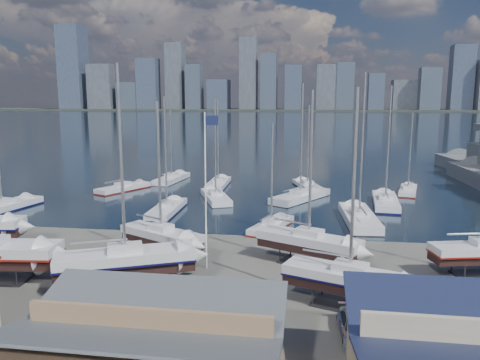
# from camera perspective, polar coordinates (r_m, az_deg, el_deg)

# --- Properties ---
(ground) EXTENTS (1400.00, 1400.00, 0.00)m
(ground) POSITION_cam_1_polar(r_m,az_deg,el_deg) (38.71, -2.89, -10.88)
(ground) COLOR #605E59
(ground) RESTS_ON ground
(water) EXTENTS (1400.00, 600.00, 0.40)m
(water) POSITION_cam_1_polar(r_m,az_deg,el_deg) (345.85, 7.39, 7.36)
(water) COLOR #1A2D3C
(water) RESTS_ON ground
(far_shore) EXTENTS (1400.00, 80.00, 2.20)m
(far_shore) POSITION_cam_1_polar(r_m,az_deg,el_deg) (605.68, 7.93, 8.44)
(far_shore) COLOR #2D332D
(far_shore) RESTS_ON ground
(skyline) EXTENTS (639.14, 43.80, 107.69)m
(skyline) POSITION_cam_1_polar(r_m,az_deg,el_deg) (599.99, 7.25, 12.08)
(skyline) COLOR #475166
(skyline) RESTS_ON far_shore
(shed_grey) EXTENTS (12.60, 8.40, 4.17)m
(shed_grey) POSITION_cam_1_polar(r_m,az_deg,el_deg) (23.76, -11.04, -19.32)
(shed_grey) COLOR #8C6B4C
(shed_grey) RESTS_ON ground
(sailboat_cradle_2) EXTENTS (8.25, 5.91, 13.51)m
(sailboat_cradle_2) POSITION_cam_1_polar(r_m,az_deg,el_deg) (41.58, -9.60, -6.71)
(sailboat_cradle_2) COLOR #2D2D33
(sailboat_cradle_2) RESTS_ON ground
(sailboat_cradle_3) EXTENTS (10.24, 6.64, 16.11)m
(sailboat_cradle_3) POSITION_cam_1_polar(r_m,az_deg,el_deg) (35.55, -13.78, -9.51)
(sailboat_cradle_3) COLOR #2D2D33
(sailboat_cradle_3) RESTS_ON ground
(sailboat_cradle_4) EXTENTS (8.96, 5.97, 14.42)m
(sailboat_cradle_4) POSITION_cam_1_polar(r_m,az_deg,el_deg) (39.53, 8.38, -7.48)
(sailboat_cradle_4) COLOR #2D2D33
(sailboat_cradle_4) RESTS_ON ground
(sailboat_cradle_5) EXTENTS (9.15, 5.42, 14.42)m
(sailboat_cradle_5) POSITION_cam_1_polar(r_m,az_deg,el_deg) (32.26, 13.24, -11.68)
(sailboat_cradle_5) COLOR #2D2D33
(sailboat_cradle_5) RESTS_ON ground
(sailboat_moored_0) EXTENTS (5.01, 11.29, 16.32)m
(sailboat_moored_0) POSITION_cam_1_polar(r_m,az_deg,el_deg) (65.03, -26.98, -3.16)
(sailboat_moored_0) COLOR black
(sailboat_moored_0) RESTS_ON water
(sailboat_moored_1) EXTENTS (6.35, 9.35, 13.69)m
(sailboat_moored_1) POSITION_cam_1_polar(r_m,az_deg,el_deg) (73.14, -14.03, -1.06)
(sailboat_moored_1) COLOR black
(sailboat_moored_1) RESTS_ON water
(sailboat_moored_2) EXTENTS (3.88, 10.31, 15.19)m
(sailboat_moored_2) POSITION_cam_1_polar(r_m,az_deg,el_deg) (79.79, -8.32, 0.03)
(sailboat_moored_2) COLOR black
(sailboat_moored_2) RESTS_ON water
(sailboat_moored_3) EXTENTS (3.01, 9.92, 14.73)m
(sailboat_moored_3) POSITION_cam_1_polar(r_m,az_deg,el_deg) (57.87, -8.89, -3.69)
(sailboat_moored_3) COLOR black
(sailboat_moored_3) RESTS_ON water
(sailboat_moored_4) EXTENTS (6.13, 9.98, 14.60)m
(sailboat_moored_4) POSITION_cam_1_polar(r_m,az_deg,el_deg) (64.19, -2.97, -2.25)
(sailboat_moored_4) COLOR black
(sailboat_moored_4) RESTS_ON water
(sailboat_moored_5) EXTENTS (3.02, 9.89, 14.68)m
(sailboat_moored_5) POSITION_cam_1_polar(r_m,az_deg,el_deg) (74.45, -2.66, -0.59)
(sailboat_moored_5) COLOR black
(sailboat_moored_5) RESTS_ON water
(sailboat_moored_6) EXTENTS (4.64, 8.15, 11.76)m
(sailboat_moored_6) POSITION_cam_1_polar(r_m,az_deg,el_deg) (50.31, 3.84, -5.64)
(sailboat_moored_6) COLOR black
(sailboat_moored_6) RESTS_ON water
(sailboat_moored_7) EXTENTS (8.31, 10.98, 16.57)m
(sailboat_moored_7) POSITION_cam_1_polar(r_m,az_deg,el_deg) (64.79, 7.38, -2.20)
(sailboat_moored_7) COLOR black
(sailboat_moored_7) RESTS_ON water
(sailboat_moored_8) EXTENTS (5.04, 9.35, 13.46)m
(sailboat_moored_8) POSITION_cam_1_polar(r_m,az_deg,el_deg) (73.56, 8.21, -0.80)
(sailboat_moored_8) COLOR black
(sailboat_moored_8) RESTS_ON water
(sailboat_moored_9) EXTENTS (3.95, 11.68, 17.36)m
(sailboat_moored_9) POSITION_cam_1_polar(r_m,az_deg,el_deg) (54.46, 14.31, -4.71)
(sailboat_moored_9) COLOR black
(sailboat_moored_9) RESTS_ON water
(sailboat_moored_10) EXTENTS (3.98, 11.03, 16.15)m
(sailboat_moored_10) POSITION_cam_1_polar(r_m,az_deg,el_deg) (64.01, 17.30, -2.73)
(sailboat_moored_10) COLOR black
(sailboat_moored_10) RESTS_ON water
(sailboat_moored_11) EXTENTS (4.16, 8.57, 12.35)m
(sailboat_moored_11) POSITION_cam_1_polar(r_m,az_deg,el_deg) (73.54, 19.80, -1.29)
(sailboat_moored_11) COLOR black
(sailboat_moored_11) RESTS_ON water
(car_a) EXTENTS (2.35, 4.06, 1.30)m
(car_a) POSITION_cam_1_polar(r_m,az_deg,el_deg) (32.31, -15.90, -14.34)
(car_a) COLOR gray
(car_a) RESTS_ON ground
(car_b) EXTENTS (4.72, 3.20, 1.47)m
(car_b) POSITION_cam_1_polar(r_m,az_deg,el_deg) (27.88, -8.45, -17.91)
(car_b) COLOR gray
(car_b) RESTS_ON ground
(car_c) EXTENTS (3.70, 5.55, 1.42)m
(car_c) POSITION_cam_1_polar(r_m,az_deg,el_deg) (27.58, -6.05, -18.24)
(car_c) COLOR gray
(car_c) RESTS_ON ground
(car_d) EXTENTS (2.12, 4.61, 1.31)m
(car_d) POSITION_cam_1_polar(r_m,az_deg,el_deg) (29.14, 13.91, -17.00)
(car_d) COLOR gray
(car_d) RESTS_ON ground
(flagpole) EXTENTS (1.12, 0.12, 12.70)m
(flagpole) POSITION_cam_1_polar(r_m,az_deg,el_deg) (37.19, -4.09, 0.01)
(flagpole) COLOR white
(flagpole) RESTS_ON ground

